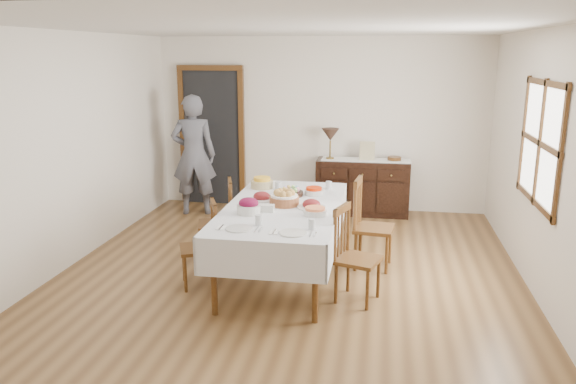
% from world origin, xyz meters
% --- Properties ---
extents(ground, '(6.00, 6.00, 0.00)m').
position_xyz_m(ground, '(0.00, 0.00, 0.00)').
color(ground, brown).
extents(room_shell, '(5.02, 6.02, 2.65)m').
position_xyz_m(room_shell, '(-0.15, 0.42, 1.64)').
color(room_shell, silver).
rests_on(room_shell, ground).
extents(dining_table, '(1.19, 2.33, 0.80)m').
position_xyz_m(dining_table, '(-0.05, 0.09, 0.71)').
color(dining_table, silver).
rests_on(dining_table, ground).
extents(chair_left_near, '(0.49, 0.49, 0.89)m').
position_xyz_m(chair_left_near, '(-0.83, -0.24, 0.45)').
color(chair_left_near, '#502F13').
rests_on(chair_left_near, ground).
extents(chair_left_far, '(0.49, 0.49, 0.95)m').
position_xyz_m(chair_left_far, '(-0.88, 0.53, 0.48)').
color(chair_left_far, '#502F13').
rests_on(chair_left_far, ground).
extents(chair_right_near, '(0.49, 0.49, 0.94)m').
position_xyz_m(chair_right_near, '(0.72, -0.35, 0.48)').
color(chair_right_near, '#502F13').
rests_on(chair_right_near, ground).
extents(chair_right_far, '(0.47, 0.47, 1.02)m').
position_xyz_m(chair_right_far, '(0.84, 0.57, 0.51)').
color(chair_right_far, '#502F13').
rests_on(chair_right_far, ground).
extents(sideboard, '(1.37, 0.50, 0.82)m').
position_xyz_m(sideboard, '(0.68, 2.72, 0.41)').
color(sideboard, black).
rests_on(sideboard, ground).
extents(person, '(0.66, 0.50, 1.90)m').
position_xyz_m(person, '(-1.80, 2.32, 0.95)').
color(person, '#565863').
rests_on(person, ground).
extents(bread_basket, '(0.31, 0.31, 0.17)m').
position_xyz_m(bread_basket, '(-0.04, 0.13, 0.87)').
color(bread_basket, brown).
rests_on(bread_basket, dining_table).
extents(egg_basket, '(0.28, 0.28, 0.11)m').
position_xyz_m(egg_basket, '(-0.04, 0.54, 0.84)').
color(egg_basket, black).
rests_on(egg_basket, dining_table).
extents(ham_platter_a, '(0.29, 0.29, 0.11)m').
position_xyz_m(ham_platter_a, '(-0.33, 0.30, 0.83)').
color(ham_platter_a, silver).
rests_on(ham_platter_a, dining_table).
extents(ham_platter_b, '(0.30, 0.30, 0.11)m').
position_xyz_m(ham_platter_b, '(0.25, 0.06, 0.83)').
color(ham_platter_b, silver).
rests_on(ham_platter_b, dining_table).
extents(beet_bowl, '(0.24, 0.24, 0.16)m').
position_xyz_m(beet_bowl, '(-0.34, -0.24, 0.87)').
color(beet_bowl, silver).
rests_on(beet_bowl, dining_table).
extents(carrot_bowl, '(0.21, 0.21, 0.09)m').
position_xyz_m(carrot_bowl, '(0.21, 0.62, 0.84)').
color(carrot_bowl, silver).
rests_on(carrot_bowl, dining_table).
extents(pineapple_bowl, '(0.27, 0.27, 0.13)m').
position_xyz_m(pineapple_bowl, '(-0.44, 0.84, 0.86)').
color(pineapple_bowl, tan).
rests_on(pineapple_bowl, dining_table).
extents(casserole_dish, '(0.24, 0.24, 0.08)m').
position_xyz_m(casserole_dish, '(0.32, -0.18, 0.84)').
color(casserole_dish, silver).
rests_on(casserole_dish, dining_table).
extents(butter_dish, '(0.14, 0.09, 0.07)m').
position_xyz_m(butter_dish, '(-0.17, -0.14, 0.83)').
color(butter_dish, silver).
rests_on(butter_dish, dining_table).
extents(setting_left, '(0.42, 0.31, 0.10)m').
position_xyz_m(setting_left, '(-0.26, -0.71, 0.82)').
color(setting_left, silver).
rests_on(setting_left, dining_table).
extents(setting_right, '(0.42, 0.31, 0.10)m').
position_xyz_m(setting_right, '(0.24, -0.75, 0.82)').
color(setting_right, silver).
rests_on(setting_right, dining_table).
extents(glass_far_a, '(0.07, 0.07, 0.10)m').
position_xyz_m(glass_far_a, '(-0.24, 0.79, 0.85)').
color(glass_far_a, silver).
rests_on(glass_far_a, dining_table).
extents(glass_far_b, '(0.07, 0.07, 0.09)m').
position_xyz_m(glass_far_b, '(0.35, 0.93, 0.84)').
color(glass_far_b, silver).
rests_on(glass_far_b, dining_table).
extents(runner, '(1.30, 0.35, 0.01)m').
position_xyz_m(runner, '(0.72, 2.73, 0.82)').
color(runner, white).
rests_on(runner, sideboard).
extents(table_lamp, '(0.26, 0.26, 0.46)m').
position_xyz_m(table_lamp, '(0.19, 2.71, 1.17)').
color(table_lamp, brown).
rests_on(table_lamp, sideboard).
extents(picture_frame, '(0.22, 0.08, 0.28)m').
position_xyz_m(picture_frame, '(0.73, 2.71, 0.96)').
color(picture_frame, tan).
rests_on(picture_frame, sideboard).
extents(deco_bowl, '(0.20, 0.20, 0.06)m').
position_xyz_m(deco_bowl, '(1.13, 2.74, 0.85)').
color(deco_bowl, '#502F13').
rests_on(deco_bowl, sideboard).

